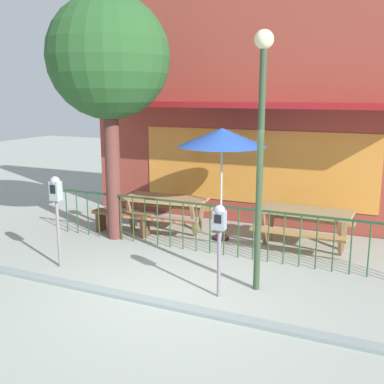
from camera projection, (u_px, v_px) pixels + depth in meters
name	position (u px, v px, depth m)	size (l,w,h in m)	color
ground	(174.00, 291.00, 7.10)	(40.00, 40.00, 0.00)	#979F95
pub_storefront	(258.00, 109.00, 10.44)	(8.46, 1.49, 5.37)	#52291E
patio_fence_front	(217.00, 221.00, 8.60)	(7.13, 0.04, 0.97)	#1E4129
picnic_table_left	(166.00, 204.00, 10.07)	(1.92, 1.52, 0.79)	#A6794B
picnic_table_right	(304.00, 218.00, 9.00)	(1.85, 1.43, 0.79)	#947D51
patio_umbrella	(222.00, 138.00, 9.19)	(1.81, 1.81, 2.34)	black
patio_bench	(122.00, 218.00, 9.95)	(1.41, 0.35, 0.48)	brown
parking_meter_near	(56.00, 198.00, 7.85)	(0.18, 0.17, 1.63)	slate
parking_meter_far	(219.00, 226.00, 6.69)	(0.18, 0.17, 1.43)	slate
street_tree	(109.00, 59.00, 8.95)	(2.43, 2.43, 4.93)	brown
street_lamp	(261.00, 126.00, 6.65)	(0.28, 0.28, 3.90)	#30442B
curb_edge	(159.00, 304.00, 6.66)	(11.85, 0.20, 0.11)	gray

